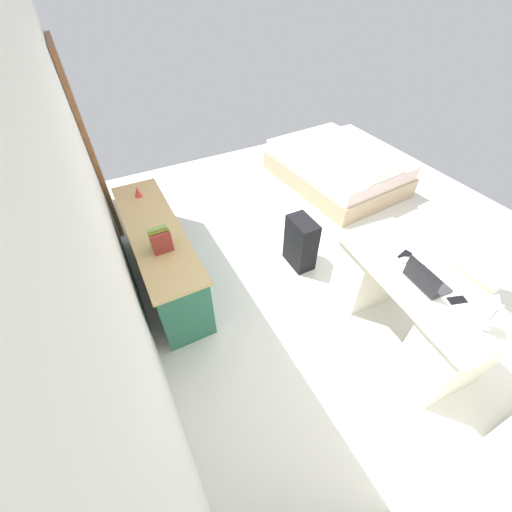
% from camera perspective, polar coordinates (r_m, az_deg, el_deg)
% --- Properties ---
extents(ground_plane, '(5.68, 5.68, 0.00)m').
position_cam_1_polar(ground_plane, '(3.97, 11.25, 1.42)').
color(ground_plane, silver).
extents(wall_back, '(4.68, 0.10, 2.73)m').
position_cam_1_polar(wall_back, '(2.53, -27.26, 8.77)').
color(wall_back, silver).
rests_on(wall_back, ground_plane).
extents(door_wooden, '(0.88, 0.05, 2.04)m').
position_cam_1_polar(door_wooden, '(4.29, -27.65, 17.12)').
color(door_wooden, brown).
rests_on(door_wooden, ground_plane).
extents(desk, '(1.49, 0.78, 0.73)m').
position_cam_1_polar(desk, '(3.13, 25.35, -7.71)').
color(desk, silver).
rests_on(desk, ground_plane).
extents(office_chair, '(0.52, 0.52, 0.94)m').
position_cam_1_polar(office_chair, '(3.76, 35.42, -1.77)').
color(office_chair, black).
rests_on(office_chair, ground_plane).
extents(credenza, '(1.80, 0.48, 0.73)m').
position_cam_1_polar(credenza, '(3.41, -16.56, 0.13)').
color(credenza, '#28664C').
rests_on(credenza, ground_plane).
extents(bed, '(1.99, 1.53, 0.58)m').
position_cam_1_polar(bed, '(5.17, 14.25, 15.07)').
color(bed, tan).
rests_on(bed, ground_plane).
extents(suitcase_black, '(0.36, 0.22, 0.60)m').
position_cam_1_polar(suitcase_black, '(3.54, 7.99, 2.34)').
color(suitcase_black, black).
rests_on(suitcase_black, ground_plane).
extents(laptop, '(0.33, 0.25, 0.21)m').
position_cam_1_polar(laptop, '(2.80, 27.95, -3.76)').
color(laptop, '#333338').
rests_on(laptop, desk).
extents(computer_mouse, '(0.07, 0.10, 0.03)m').
position_cam_1_polar(computer_mouse, '(2.95, 24.98, -0.61)').
color(computer_mouse, white).
rests_on(computer_mouse, desk).
extents(cell_phone_near_laptop, '(0.11, 0.15, 0.01)m').
position_cam_1_polar(cell_phone_near_laptop, '(2.84, 32.28, -6.67)').
color(cell_phone_near_laptop, black).
rests_on(cell_phone_near_laptop, desk).
extents(cell_phone_by_mouse, '(0.10, 0.15, 0.01)m').
position_cam_1_polar(cell_phone_by_mouse, '(3.02, 25.05, 0.16)').
color(cell_phone_by_mouse, black).
rests_on(cell_phone_by_mouse, desk).
extents(desk_lamp, '(0.16, 0.11, 0.34)m').
position_cam_1_polar(desk_lamp, '(2.56, 36.73, -6.92)').
color(desk_lamp, silver).
rests_on(desk_lamp, desk).
extents(book_row, '(0.15, 0.17, 0.20)m').
position_cam_1_polar(book_row, '(2.86, -16.71, 2.82)').
color(book_row, maroon).
rests_on(book_row, credenza).
extents(figurine_small, '(0.08, 0.08, 0.11)m').
position_cam_1_polar(figurine_small, '(3.65, -20.41, 10.69)').
color(figurine_small, red).
rests_on(figurine_small, credenza).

